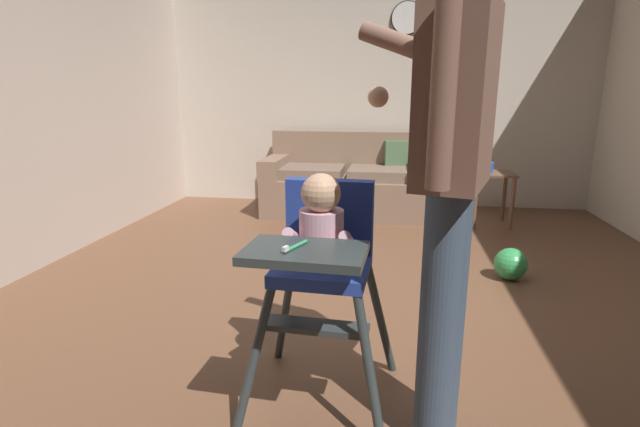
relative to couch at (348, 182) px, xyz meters
The scene contains 9 objects.
ground 2.54m from the couch, 83.74° to the right, with size 6.33×7.56×0.10m, color brown.
wall_far 1.21m from the couch, 62.25° to the left, with size 5.53×0.06×2.79m, color beige.
couch is the anchor object (origin of this frame).
high_chair 3.31m from the couch, 86.50° to the right, with size 0.64×0.75×0.98m.
adult_standing 3.55m from the couch, 79.24° to the right, with size 0.50×0.59×1.73m.
toy_ball 2.21m from the couch, 53.69° to the right, with size 0.22×0.22×0.22m, color green.
side_table 1.47m from the couch, 11.55° to the right, with size 0.40×0.40×0.52m.
sippy_cup 1.46m from the couch, 11.79° to the right, with size 0.07×0.07×0.10m, color #284CB7.
wall_clock 1.87m from the couch, 39.65° to the left, with size 0.35×0.04×0.35m.
Camera 1 is at (0.18, -2.52, 1.25)m, focal length 26.42 mm.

